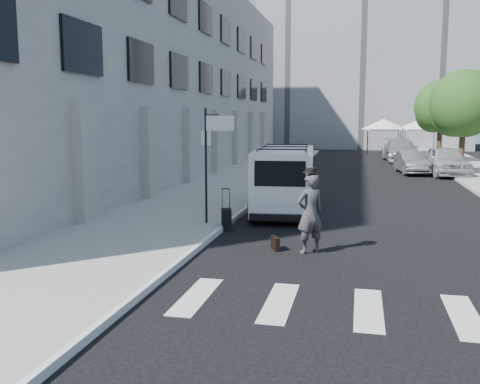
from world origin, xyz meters
The scene contains 16 objects.
ground centered at (0.00, 0.00, 0.00)m, with size 120.00×120.00×0.00m, color black.
sidewalk_left centered at (-4.25, 16.00, 0.07)m, with size 4.50×48.00×0.15m, color gray.
building_left centered at (-11.50, 18.00, 6.00)m, with size 10.00×44.00×12.00m, color gray.
building_far centered at (2.00, 50.00, 12.50)m, with size 22.00×12.00×25.00m, color slate.
sign_pole centered at (-2.36, 3.20, 2.65)m, with size 1.03×0.07×3.50m.
tree_near centered at (7.50, 20.15, 3.97)m, with size 3.80×3.83×6.03m.
tree_far centered at (7.50, 29.15, 3.97)m, with size 3.80×3.83×6.03m.
tent_left centered at (4.00, 38.00, 2.71)m, with size 4.00×4.00×3.20m.
tent_right centered at (7.20, 38.50, 2.71)m, with size 4.00×4.00×3.20m.
businessman centered at (0.80, 0.78, 1.01)m, with size 0.74×0.48×2.02m, color #3A3A3C.
briefcase centered at (-0.08, 0.86, 0.17)m, with size 0.12×0.44×0.34m, color black.
suitcase centered at (-1.90, 2.95, 0.33)m, with size 0.41×0.51×1.25m.
cargo_van centered at (-0.64, 6.57, 1.17)m, with size 2.50×6.13×2.26m.
parked_car_a centered at (6.80, 20.42, 0.86)m, with size 2.03×5.04×1.72m, color #B3B5BC.
parked_car_b centered at (5.00, 21.03, 0.68)m, with size 1.43×4.11×1.35m, color #505257.
parked_car_c centered at (5.00, 30.16, 0.85)m, with size 2.38×5.84×1.70m, color gray.
Camera 1 is at (1.97, -12.38, 3.39)m, focal length 40.00 mm.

